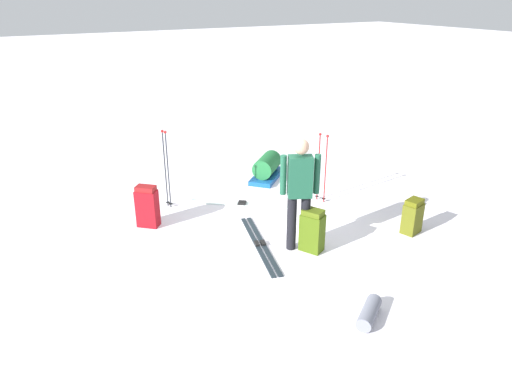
{
  "coord_description": "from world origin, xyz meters",
  "views": [
    {
      "loc": [
        -5.84,
        3.32,
        3.57
      ],
      "look_at": [
        0.0,
        0.0,
        0.7
      ],
      "focal_mm": 33.3,
      "sensor_mm": 36.0,
      "label": 1
    }
  ],
  "objects": [
    {
      "name": "sleeping_mat_rolled",
      "position": [
        -2.54,
        -0.08,
        0.09
      ],
      "size": [
        0.46,
        0.56,
        0.18
      ],
      "primitive_type": "cylinder",
      "rotation": [
        0.0,
        1.57,
        5.31
      ],
      "color": "slate",
      "rests_on": "ground_plane"
    },
    {
      "name": "ground_plane",
      "position": [
        0.0,
        0.0,
        0.0
      ],
      "size": [
        80.0,
        80.0,
        0.0
      ],
      "primitive_type": "plane",
      "color": "white"
    },
    {
      "name": "gear_sled",
      "position": [
        1.95,
        -1.37,
        0.22
      ],
      "size": [
        1.04,
        1.09,
        0.49
      ],
      "color": "#144D93",
      "rests_on": "ground_plane"
    },
    {
      "name": "backpack_large_dark",
      "position": [
        -0.89,
        -0.44,
        0.32
      ],
      "size": [
        0.39,
        0.35,
        0.66
      ],
      "color": "#3E550F",
      "rests_on": "ground_plane"
    },
    {
      "name": "ski_pair_near",
      "position": [
        -0.39,
        0.15,
        0.01
      ],
      "size": [
        1.82,
        0.64,
        0.05
      ],
      "color": "#1C262C",
      "rests_on": "ground_plane"
    },
    {
      "name": "backpack_small_spare",
      "position": [
        -1.22,
        -2.15,
        0.28
      ],
      "size": [
        0.3,
        0.36,
        0.57
      ],
      "color": "#4E5112",
      "rests_on": "ground_plane"
    },
    {
      "name": "ski_poles_planted_far",
      "position": [
        1.63,
        0.86,
        0.77
      ],
      "size": [
        0.15,
        0.09,
        1.4
      ],
      "color": "#1F232C",
      "rests_on": "ground_plane"
    },
    {
      "name": "skier_standing",
      "position": [
        -0.74,
        -0.29,
        0.95
      ],
      "size": [
        0.34,
        0.52,
        1.7
      ],
      "color": "black",
      "rests_on": "ground_plane"
    },
    {
      "name": "ski_poles_planted_near",
      "position": [
        0.5,
        -1.64,
        0.71
      ],
      "size": [
        0.22,
        0.12,
        1.27
      ],
      "color": "maroon",
      "rests_on": "ground_plane"
    },
    {
      "name": "ski_pair_far",
      "position": [
        1.05,
        -0.31,
        0.01
      ],
      "size": [
        1.27,
        1.59,
        0.05
      ],
      "color": "silver",
      "rests_on": "ground_plane"
    },
    {
      "name": "backpack_bright",
      "position": [
        1.07,
        1.41,
        0.34
      ],
      "size": [
        0.38,
        0.39,
        0.7
      ],
      "color": "maroon",
      "rests_on": "ground_plane"
    }
  ]
}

